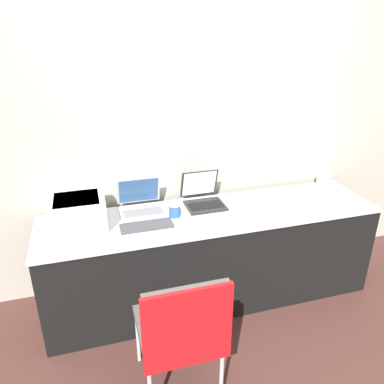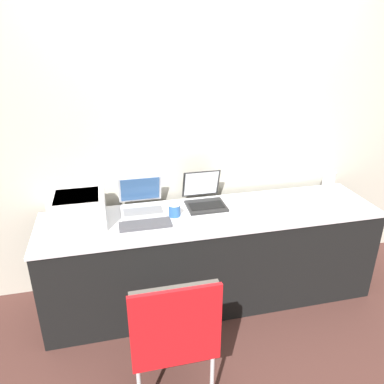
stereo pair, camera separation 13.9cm
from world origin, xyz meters
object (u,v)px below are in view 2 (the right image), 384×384
at_px(external_keyboard, 145,225).
at_px(laptop_left, 142,203).
at_px(laptop_right, 204,198).
at_px(metal_pitcher, 329,180).
at_px(chair, 172,327).
at_px(printer, 78,207).
at_px(coffee_cup, 174,210).

bearing_deg(external_keyboard, laptop_left, 88.32).
bearing_deg(laptop_left, laptop_right, -1.58).
bearing_deg(laptop_right, external_keyboard, -153.01).
height_order(metal_pitcher, chair, metal_pitcher).
distance_m(external_keyboard, chair, 0.81).
relative_size(external_keyboard, metal_pitcher, 1.81).
relative_size(printer, chair, 0.42).
relative_size(printer, metal_pitcher, 1.82).
distance_m(laptop_left, chair, 1.08).
xyz_separation_m(printer, laptop_left, (0.45, 0.11, -0.07)).
height_order(printer, laptop_left, laptop_left).
distance_m(external_keyboard, metal_pitcher, 1.63).
bearing_deg(laptop_left, coffee_cup, -36.24).
height_order(laptop_right, external_keyboard, laptop_right).
height_order(laptop_right, chair, laptop_right).
height_order(laptop_right, coffee_cup, laptop_right).
distance_m(coffee_cup, chair, 0.94).
xyz_separation_m(laptop_left, chair, (0.04, -1.04, -0.27)).
bearing_deg(printer, external_keyboard, -18.65).
bearing_deg(external_keyboard, coffee_cup, 24.46).
distance_m(external_keyboard, coffee_cup, 0.25).
bearing_deg(metal_pitcher, laptop_left, -179.16).
relative_size(laptop_left, laptop_right, 1.02).
height_order(printer, coffee_cup, printer).
bearing_deg(metal_pitcher, external_keyboard, -169.79).
bearing_deg(coffee_cup, laptop_right, 29.07).
relative_size(printer, laptop_right, 1.13).
relative_size(laptop_left, metal_pitcher, 1.64).
relative_size(printer, laptop_left, 1.11).
xyz_separation_m(metal_pitcher, chair, (-1.56, -1.06, -0.31)).
xyz_separation_m(laptop_left, coffee_cup, (0.22, -0.16, -0.00)).
height_order(laptop_left, metal_pitcher, laptop_left).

